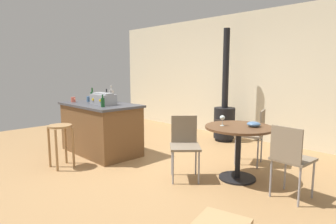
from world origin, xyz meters
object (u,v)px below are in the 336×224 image
object	(u,v)px
wooden_stool	(61,136)
wine_glass	(222,118)
folding_chair_far	(254,132)
folding_chair_left	(185,142)
folding_chair_near	(290,156)
bottle_0	(103,102)
toolbox	(103,99)
bottle_1	(92,97)
cup_1	(73,100)
cup_0	(89,99)
bottle_3	(111,96)
serving_bowl	(254,124)
kitchen_island	(101,128)
bottle_2	(107,97)
wood_stove	(224,115)
dining_table	(239,139)

from	to	relation	value
wooden_stool	wine_glass	world-z (taller)	wine_glass
folding_chair_far	folding_chair_left	bearing A→B (deg)	-107.88
folding_chair_near	bottle_0	size ratio (longest dim) A/B	4.31
toolbox	bottle_1	size ratio (longest dim) A/B	1.67
folding_chair_near	cup_1	xyz separation A→B (m)	(-3.75, -0.75, 0.43)
folding_chair_near	toolbox	xyz separation A→B (m)	(-3.03, -0.55, 0.48)
toolbox	cup_0	xyz separation A→B (m)	(-0.58, 0.04, -0.05)
bottle_3	serving_bowl	distance (m)	2.71
bottle_3	cup_1	size ratio (longest dim) A/B	2.66
wine_glass	bottle_3	bearing A→B (deg)	-174.25
folding_chair_near	bottle_3	xyz separation A→B (m)	(-3.27, -0.23, 0.50)
toolbox	bottle_0	xyz separation A→B (m)	(0.28, -0.19, -0.02)
kitchen_island	cup_0	size ratio (longest dim) A/B	14.21
bottle_0	cup_1	bearing A→B (deg)	-179.53
bottle_1	cup_1	distance (m)	0.43
bottle_2	cup_1	size ratio (longest dim) A/B	2.07
serving_bowl	wooden_stool	bearing A→B (deg)	-144.93
wooden_stool	wood_stove	bearing A→B (deg)	76.16
dining_table	serving_bowl	distance (m)	0.29
wooden_stool	dining_table	size ratio (longest dim) A/B	0.73
dining_table	serving_bowl	xyz separation A→B (m)	(0.15, 0.12, 0.21)
kitchen_island	dining_table	world-z (taller)	kitchen_island
bottle_0	bottle_1	xyz separation A→B (m)	(-0.62, 0.17, 0.03)
kitchen_island	bottle_3	world-z (taller)	bottle_3
dining_table	wooden_stool	bearing A→B (deg)	-145.14
dining_table	toolbox	bearing A→B (deg)	-163.31
bottle_2	wood_stove	bearing A→B (deg)	59.81
bottle_2	bottle_3	size ratio (longest dim) A/B	0.78
folding_chair_far	bottle_0	size ratio (longest dim) A/B	4.34
folding_chair_far	wine_glass	xyz separation A→B (m)	(-0.02, -0.84, 0.32)
bottle_0	bottle_3	size ratio (longest dim) A/B	0.64
folding_chair_near	folding_chair_left	world-z (taller)	folding_chair_near
bottle_2	cup_0	bearing A→B (deg)	-137.06
folding_chair_left	bottle_3	xyz separation A→B (m)	(-1.96, 0.12, 0.51)
folding_chair_near	folding_chair_far	world-z (taller)	folding_chair_far
wooden_stool	bottle_0	bearing A→B (deg)	74.08
dining_table	bottle_1	distance (m)	2.73
wood_stove	toolbox	size ratio (longest dim) A/B	5.03
toolbox	bottle_2	distance (m)	0.43
folding_chair_near	folding_chair_far	bearing A→B (deg)	137.47
bottle_2	bottle_3	distance (m)	0.10
folding_chair_left	wine_glass	size ratio (longest dim) A/B	5.97
toolbox	folding_chair_near	bearing A→B (deg)	10.35
bottle_0	toolbox	bearing A→B (deg)	146.75
dining_table	bottle_2	size ratio (longest dim) A/B	3.75
toolbox	wine_glass	world-z (taller)	toolbox
cup_1	serving_bowl	size ratio (longest dim) A/B	0.65
dining_table	cup_1	xyz separation A→B (m)	(-2.99, -0.87, 0.38)
cup_1	wine_glass	bearing A→B (deg)	14.91
folding_chair_near	serving_bowl	xyz separation A→B (m)	(-0.61, 0.25, 0.26)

